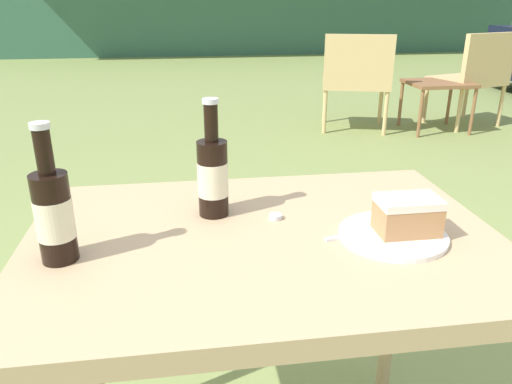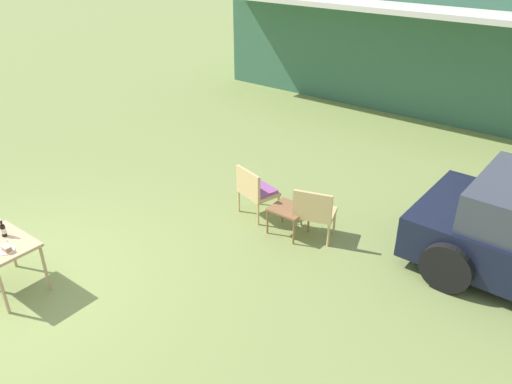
{
  "view_description": "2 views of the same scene",
  "coord_description": "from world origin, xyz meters",
  "px_view_note": "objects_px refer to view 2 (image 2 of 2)",
  "views": [
    {
      "loc": [
        -0.14,
        -0.86,
        1.17
      ],
      "look_at": [
        0.0,
        0.1,
        0.79
      ],
      "focal_mm": 35.0,
      "sensor_mm": 36.0,
      "label": 1
    },
    {
      "loc": [
        5.77,
        -2.18,
        4.27
      ],
      "look_at": [
        1.94,
        2.8,
        0.9
      ],
      "focal_mm": 35.0,
      "sensor_mm": 36.0,
      "label": 2
    }
  ],
  "objects_px": {
    "wicker_chair_plain": "(314,211)",
    "wicker_chair_cushioned": "(256,189)",
    "patio_table": "(1,247)",
    "cola_bottle_near": "(3,230)",
    "garden_side_table": "(288,211)",
    "cake_on_plate": "(6,249)"
  },
  "relations": [
    {
      "from": "wicker_chair_plain",
      "to": "patio_table",
      "type": "distance_m",
      "value": 4.29
    },
    {
      "from": "garden_side_table",
      "to": "patio_table",
      "type": "distance_m",
      "value": 3.99
    },
    {
      "from": "wicker_chair_plain",
      "to": "garden_side_table",
      "type": "relative_size",
      "value": 1.6
    },
    {
      "from": "wicker_chair_plain",
      "to": "wicker_chair_cushioned",
      "type": "bearing_deg",
      "value": -18.29
    },
    {
      "from": "patio_table",
      "to": "cake_on_plate",
      "type": "distance_m",
      "value": 0.28
    },
    {
      "from": "garden_side_table",
      "to": "patio_table",
      "type": "xyz_separation_m",
      "value": [
        -2.13,
        -3.36,
        0.26
      ]
    },
    {
      "from": "cola_bottle_near",
      "to": "cake_on_plate",
      "type": "bearing_deg",
      "value": -24.83
    },
    {
      "from": "garden_side_table",
      "to": "cola_bottle_near",
      "type": "distance_m",
      "value": 3.96
    },
    {
      "from": "garden_side_table",
      "to": "cake_on_plate",
      "type": "height_order",
      "value": "cake_on_plate"
    },
    {
      "from": "wicker_chair_cushioned",
      "to": "cola_bottle_near",
      "type": "bearing_deg",
      "value": 81.68
    },
    {
      "from": "patio_table",
      "to": "cola_bottle_near",
      "type": "relative_size",
      "value": 3.73
    },
    {
      "from": "wicker_chair_cushioned",
      "to": "patio_table",
      "type": "xyz_separation_m",
      "value": [
        -1.4,
        -3.48,
        0.17
      ]
    },
    {
      "from": "wicker_chair_cushioned",
      "to": "garden_side_table",
      "type": "height_order",
      "value": "wicker_chair_cushioned"
    },
    {
      "from": "wicker_chair_plain",
      "to": "cake_on_plate",
      "type": "xyz_separation_m",
      "value": [
        -2.27,
        -3.51,
        0.27
      ]
    },
    {
      "from": "wicker_chair_plain",
      "to": "cake_on_plate",
      "type": "relative_size",
      "value": 4.16
    },
    {
      "from": "cake_on_plate",
      "to": "cola_bottle_near",
      "type": "xyz_separation_m",
      "value": [
        -0.35,
        0.16,
        0.06
      ]
    },
    {
      "from": "wicker_chair_cushioned",
      "to": "garden_side_table",
      "type": "distance_m",
      "value": 0.75
    },
    {
      "from": "patio_table",
      "to": "cola_bottle_near",
      "type": "distance_m",
      "value": 0.22
    },
    {
      "from": "wicker_chair_plain",
      "to": "patio_table",
      "type": "height_order",
      "value": "wicker_chair_plain"
    },
    {
      "from": "wicker_chair_cushioned",
      "to": "patio_table",
      "type": "bearing_deg",
      "value": 83.62
    },
    {
      "from": "patio_table",
      "to": "cola_bottle_near",
      "type": "xyz_separation_m",
      "value": [
        -0.09,
        0.11,
        0.17
      ]
    },
    {
      "from": "garden_side_table",
      "to": "cola_bottle_near",
      "type": "bearing_deg",
      "value": -124.36
    }
  ]
}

